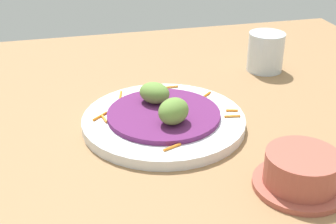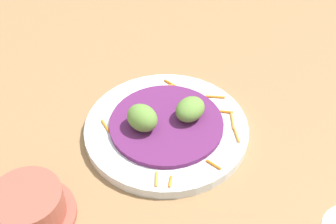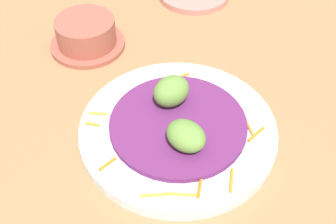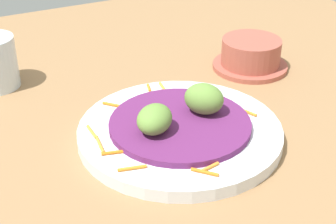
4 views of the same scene
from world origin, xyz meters
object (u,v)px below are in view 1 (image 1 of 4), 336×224
object	(u,v)px
guac_scoop_center	(174,111)
terracotta_bowl	(301,172)
guac_scoop_left	(154,93)
water_glass	(266,52)
main_plate	(164,121)

from	to	relation	value
guac_scoop_center	terracotta_bowl	xyz separation A→B (cm)	(16.74, 13.00, -2.22)
guac_scoop_left	water_glass	world-z (taller)	water_glass
main_plate	terracotta_bowl	distance (cm)	24.85
terracotta_bowl	water_glass	size ratio (longest dim) A/B	1.55
guac_scoop_center	water_glass	bearing A→B (deg)	131.38
main_plate	guac_scoop_left	bearing A→B (deg)	-170.74
guac_scoop_center	main_plate	bearing A→B (deg)	-170.74
guac_scoop_left	guac_scoop_center	bearing A→B (deg)	9.26
terracotta_bowl	water_glass	xyz separation A→B (cm)	(-39.35, 12.66, 1.67)
guac_scoop_left	terracotta_bowl	world-z (taller)	guac_scoop_left
water_glass	terracotta_bowl	bearing A→B (deg)	-17.84
guac_scoop_center	water_glass	size ratio (longest dim) A/B	0.66
guac_scoop_left	guac_scoop_center	size ratio (longest dim) A/B	1.01
guac_scoop_left	terracotta_bowl	distance (cm)	28.57
main_plate	water_glass	distance (cm)	32.40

